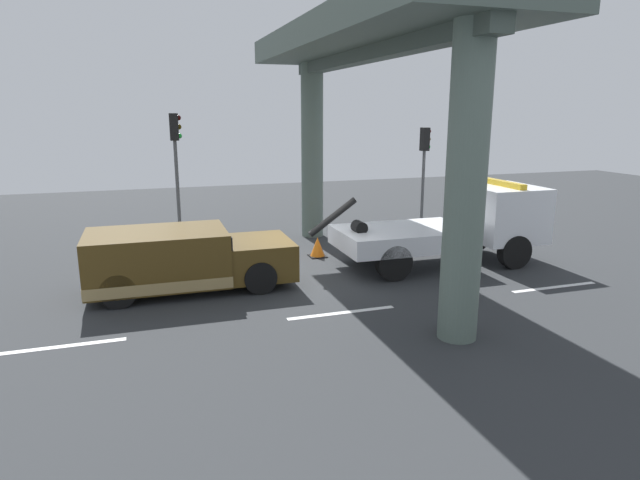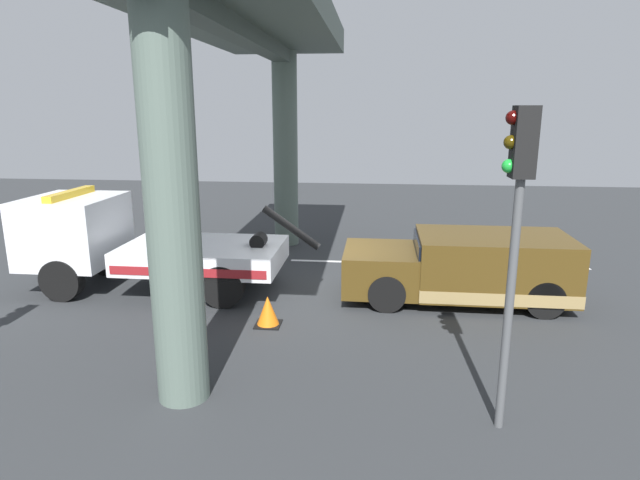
{
  "view_description": "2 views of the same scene",
  "coord_description": "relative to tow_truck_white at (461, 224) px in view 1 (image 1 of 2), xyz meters",
  "views": [
    {
      "loc": [
        -4.18,
        -13.99,
        4.53
      ],
      "look_at": [
        0.63,
        0.59,
        0.89
      ],
      "focal_mm": 30.58,
      "sensor_mm": 36.0,
      "label": 1
    },
    {
      "loc": [
        -1.16,
        12.3,
        4.43
      ],
      "look_at": [
        0.22,
        -0.95,
        1.14
      ],
      "focal_mm": 29.97,
      "sensor_mm": 36.0,
      "label": 2
    }
  ],
  "objects": [
    {
      "name": "tow_truck_white",
      "position": [
        0.0,
        0.0,
        0.0
      ],
      "size": [
        7.26,
        2.46,
        2.46
      ],
      "color": "white",
      "rests_on": "ground"
    },
    {
      "name": "overpass_structure",
      "position": [
        -3.16,
        0.0,
        4.64
      ],
      "size": [
        3.6,
        11.89,
        6.89
      ],
      "color": "#596B60",
      "rests_on": "ground"
    },
    {
      "name": "ground_plane",
      "position": [
        -4.93,
        0.0,
        -1.25
      ],
      "size": [
        60.0,
        40.0,
        0.1
      ],
      "primitive_type": "cube",
      "color": "#2D3033"
    },
    {
      "name": "traffic_light_near",
      "position": [
        -7.91,
        5.28,
        2.05
      ],
      "size": [
        0.39,
        0.32,
        4.46
      ],
      "color": "#515456",
      "rests_on": "ground"
    },
    {
      "name": "lane_stripe_mid",
      "position": [
        -4.93,
        -2.91,
        -1.2
      ],
      "size": [
        2.6,
        0.16,
        0.01
      ],
      "primitive_type": "cube",
      "color": "silver",
      "rests_on": "ground"
    },
    {
      "name": "towed_van_green",
      "position": [
        -8.27,
        0.01,
        -0.42
      ],
      "size": [
        5.21,
        2.24,
        1.58
      ],
      "color": "#4C3814",
      "rests_on": "ground"
    },
    {
      "name": "traffic_cone_orange",
      "position": [
        -3.92,
        2.01,
        -0.9
      ],
      "size": [
        0.54,
        0.54,
        0.64
      ],
      "color": "orange",
      "rests_on": "ground"
    },
    {
      "name": "traffic_light_far",
      "position": [
        1.59,
        5.28,
        1.66
      ],
      "size": [
        0.39,
        0.32,
        3.91
      ],
      "color": "#515456",
      "rests_on": "ground"
    },
    {
      "name": "lane_stripe_east",
      "position": [
        1.07,
        -2.91,
        -1.2
      ],
      "size": [
        2.6,
        0.16,
        0.01
      ],
      "primitive_type": "cube",
      "color": "silver",
      "rests_on": "ground"
    },
    {
      "name": "lane_stripe_west",
      "position": [
        -10.93,
        -2.91,
        -1.2
      ],
      "size": [
        2.6,
        0.16,
        0.01
      ],
      "primitive_type": "cube",
      "color": "silver",
      "rests_on": "ground"
    }
  ]
}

